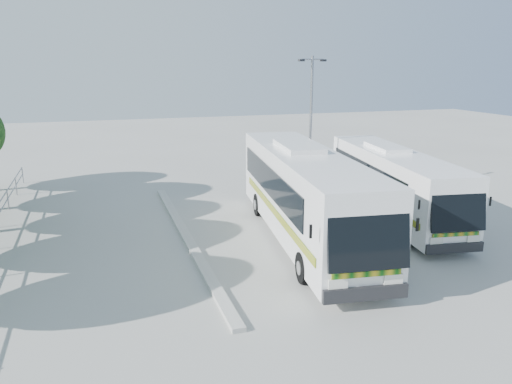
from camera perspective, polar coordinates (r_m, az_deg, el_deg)
name	(u,v)px	position (r m, az deg, el deg)	size (l,w,h in m)	color
ground	(253,248)	(19.84, -0.33, -6.47)	(100.00, 100.00, 0.00)	#A6A6A1
kerb_divider	(186,237)	(21.13, -7.97, -5.06)	(0.40, 16.00, 0.15)	#B2B2AD
coach_main	(305,193)	(20.38, 5.60, -0.10)	(4.24, 13.28, 3.62)	white
coach_adjacent	(393,182)	(24.21, 15.40, 1.10)	(3.95, 11.46, 3.12)	white
lamppost	(311,121)	(26.84, 6.28, 8.05)	(1.79, 0.71, 7.49)	gray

